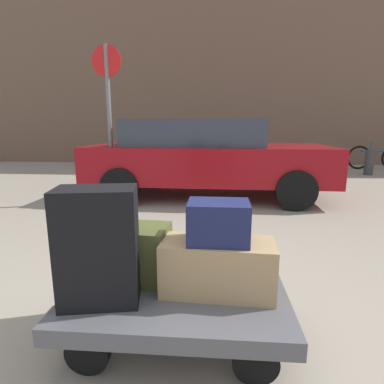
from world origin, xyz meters
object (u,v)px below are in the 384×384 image
object	(u,v)px
suitcase_black_rear_right	(98,246)
no_parking_sign	(109,109)
duffel_bag_navy_topmost_pile	(218,222)
bicycle_leaning	(376,157)
luggage_cart	(177,302)
bollard_kerb_mid	(369,162)
duffel_bag_olive_stacked_top	(125,252)
bollard_kerb_near	(310,162)
parked_car	(205,156)
duffel_bag_tan_rear_left	(218,267)

from	to	relation	value
suitcase_black_rear_right	no_parking_sign	xyz separation A→B (m)	(-1.15, 3.63, 0.92)
duffel_bag_navy_topmost_pile	bicycle_leaning	world-z (taller)	bicycle_leaning
luggage_cart	bollard_kerb_mid	bearing A→B (deg)	58.29
suitcase_black_rear_right	duffel_bag_navy_topmost_pile	size ratio (longest dim) A/B	1.87
duffel_bag_olive_stacked_top	bicycle_leaning	xyz separation A→B (m)	(5.49, 8.14, -0.14)
luggage_cart	bollard_kerb_near	world-z (taller)	bollard_kerb_near
duffel_bag_navy_topmost_pile	parked_car	bearing A→B (deg)	93.79
no_parking_sign	bollard_kerb_near	bearing A→B (deg)	39.52
duffel_bag_tan_rear_left	parked_car	bearing A→B (deg)	96.37
luggage_cart	duffel_bag_navy_topmost_pile	xyz separation A→B (m)	(0.24, 0.02, 0.50)
duffel_bag_tan_rear_left	bollard_kerb_near	bearing A→B (deg)	73.35
bicycle_leaning	bollard_kerb_near	world-z (taller)	bicycle_leaning
bicycle_leaning	bollard_kerb_mid	size ratio (longest dim) A/B	2.59
duffel_bag_olive_stacked_top	parked_car	world-z (taller)	parked_car
duffel_bag_olive_stacked_top	bollard_kerb_mid	distance (m)	8.40
duffel_bag_tan_rear_left	bollard_kerb_near	world-z (taller)	bollard_kerb_near
duffel_bag_tan_rear_left	suitcase_black_rear_right	size ratio (longest dim) A/B	1.01
parked_car	bicycle_leaning	distance (m)	6.63
duffel_bag_tan_rear_left	bollard_kerb_mid	world-z (taller)	bollard_kerb_mid
luggage_cart	bollard_kerb_mid	distance (m)	8.33
suitcase_black_rear_right	bollard_kerb_mid	xyz separation A→B (m)	(4.79, 7.22, -0.32)
parked_car	bicycle_leaning	xyz separation A→B (m)	(5.12, 4.20, -0.39)
no_parking_sign	luggage_cart	bearing A→B (deg)	-66.04
suitcase_black_rear_right	duffel_bag_olive_stacked_top	size ratio (longest dim) A/B	1.16
duffel_bag_tan_rear_left	duffel_bag_olive_stacked_top	xyz separation A→B (m)	(-0.59, 0.13, 0.02)
duffel_bag_tan_rear_left	bollard_kerb_near	distance (m)	7.52
duffel_bag_tan_rear_left	suitcase_black_rear_right	bearing A→B (deg)	-163.52
duffel_bag_tan_rear_left	bicycle_leaning	distance (m)	9.62
duffel_bag_navy_topmost_pile	bollard_kerb_near	bearing A→B (deg)	70.77
luggage_cart	bollard_kerb_mid	size ratio (longest dim) A/B	1.91
duffel_bag_tan_rear_left	duffel_bag_navy_topmost_pile	xyz separation A→B (m)	(0.00, -0.00, 0.27)
bicycle_leaning	suitcase_black_rear_right	bearing A→B (deg)	-123.35
duffel_bag_olive_stacked_top	duffel_bag_navy_topmost_pile	size ratio (longest dim) A/B	1.61
bollard_kerb_mid	duffel_bag_navy_topmost_pile	bearing A→B (deg)	-120.34
duffel_bag_tan_rear_left	parked_car	size ratio (longest dim) A/B	0.15
duffel_bag_olive_stacked_top	bollard_kerb_mid	bearing A→B (deg)	60.89
luggage_cart	suitcase_black_rear_right	bearing A→B (deg)	-161.57
suitcase_black_rear_right	duffel_bag_tan_rear_left	bearing A→B (deg)	3.20
parked_car	bollard_kerb_near	xyz separation A→B (m)	(2.78, 3.00, -0.42)
bollard_kerb_mid	duffel_bag_tan_rear_left	bearing A→B (deg)	-120.34
luggage_cart	bollard_kerb_mid	world-z (taller)	bollard_kerb_mid
duffel_bag_tan_rear_left	duffel_bag_olive_stacked_top	world-z (taller)	duffel_bag_olive_stacked_top
no_parking_sign	duffel_bag_olive_stacked_top	bearing A→B (deg)	-70.20
duffel_bag_olive_stacked_top	duffel_bag_navy_topmost_pile	bearing A→B (deg)	-7.35
suitcase_black_rear_right	parked_car	size ratio (longest dim) A/B	0.15
duffel_bag_tan_rear_left	bollard_kerb_mid	distance (m)	8.20
luggage_cart	parked_car	xyz separation A→B (m)	(0.02, 4.09, 0.49)
suitcase_black_rear_right	bollard_kerb_mid	size ratio (longest dim) A/B	0.95
luggage_cart	bicycle_leaning	world-z (taller)	bicycle_leaning
duffel_bag_tan_rear_left	bicycle_leaning	world-z (taller)	bicycle_leaning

